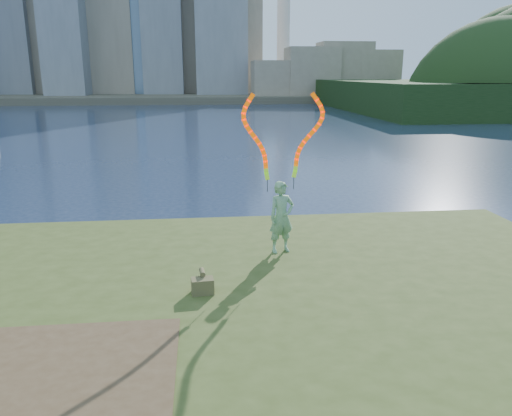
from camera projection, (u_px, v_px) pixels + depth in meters
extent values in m
plane|color=#1B2844|center=(212.00, 314.00, 10.79)|extent=(320.00, 320.00, 0.00)
cube|color=#374619|center=(216.00, 375.00, 8.36)|extent=(20.00, 18.00, 0.30)
cube|color=#374619|center=(215.00, 352.00, 8.58)|extent=(17.00, 15.00, 0.30)
cube|color=#374619|center=(214.00, 333.00, 8.71)|extent=(14.00, 12.00, 0.30)
cube|color=#47331E|center=(66.00, 373.00, 7.28)|extent=(3.20, 3.00, 0.02)
cube|color=#504B3B|center=(201.00, 96.00, 101.80)|extent=(320.00, 40.00, 1.20)
imported|color=#1D6722|center=(282.00, 217.00, 12.05)|extent=(0.74, 0.59, 1.76)
cylinder|color=black|center=(267.00, 186.00, 11.82)|extent=(0.02, 0.02, 0.30)
cylinder|color=black|center=(294.00, 183.00, 12.10)|extent=(0.02, 0.02, 0.30)
cube|color=#4A4A28|center=(203.00, 286.00, 9.91)|extent=(0.46, 0.33, 0.31)
cylinder|color=#4A4A28|center=(202.00, 272.00, 10.05)|extent=(0.13, 0.30, 0.10)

